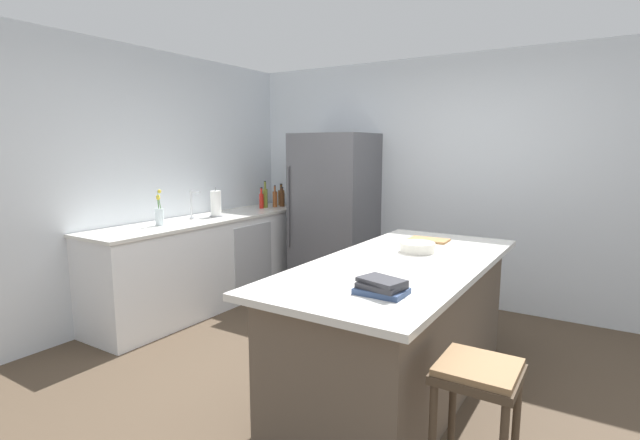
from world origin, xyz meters
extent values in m
plane|color=#4C3D2D|center=(0.00, 0.00, 0.00)|extent=(7.20, 7.20, 0.00)
cube|color=silver|center=(0.00, 2.25, 1.30)|extent=(6.00, 0.10, 2.60)
cube|color=silver|center=(-2.45, 0.00, 1.30)|extent=(0.10, 6.00, 2.60)
cube|color=white|center=(-2.09, 0.76, 0.45)|extent=(0.61, 2.69, 0.90)
cube|color=silver|center=(-2.09, 0.76, 0.92)|extent=(0.64, 2.72, 0.03)
cube|color=#B2B5BA|center=(-1.78, 1.09, 0.45)|extent=(0.01, 0.60, 0.76)
cube|color=brown|center=(0.32, 0.13, 0.43)|extent=(0.86, 2.10, 0.87)
cube|color=silver|center=(0.32, 0.13, 0.89)|extent=(1.02, 2.30, 0.04)
cube|color=#56565B|center=(-1.21, 1.85, 0.91)|extent=(0.84, 0.70, 1.81)
cylinder|color=#4C4C51|center=(-1.60, 1.48, 1.00)|extent=(0.02, 0.02, 0.91)
cylinder|color=#473828|center=(0.88, -0.52, 0.31)|extent=(0.04, 0.04, 0.63)
cylinder|color=#473828|center=(1.18, -0.52, 0.31)|extent=(0.04, 0.04, 0.63)
cube|color=#473828|center=(1.03, -0.67, 0.65)|extent=(0.36, 0.36, 0.04)
cube|color=olive|center=(1.03, -0.67, 0.68)|extent=(0.34, 0.34, 0.03)
cylinder|color=silver|center=(-2.15, 0.58, 0.94)|extent=(0.05, 0.05, 0.02)
cylinder|color=silver|center=(-2.15, 0.58, 1.09)|extent=(0.02, 0.02, 0.28)
cylinder|color=silver|center=(-2.09, 0.58, 1.21)|extent=(0.14, 0.02, 0.02)
cylinder|color=silver|center=(-2.10, 0.14, 1.01)|extent=(0.08, 0.08, 0.16)
cylinder|color=#4C7F3D|center=(-2.11, 0.14, 1.10)|extent=(0.01, 0.03, 0.21)
sphere|color=yellow|center=(-2.11, 0.14, 1.20)|extent=(0.04, 0.04, 0.04)
cylinder|color=#4C7F3D|center=(-2.10, 0.13, 1.10)|extent=(0.01, 0.01, 0.20)
sphere|color=yellow|center=(-2.10, 0.13, 1.19)|extent=(0.04, 0.04, 0.04)
cylinder|color=#4C7F3D|center=(-2.08, 0.14, 1.13)|extent=(0.01, 0.05, 0.26)
sphere|color=yellow|center=(-2.08, 0.14, 1.26)|extent=(0.04, 0.04, 0.04)
cylinder|color=gray|center=(-2.07, 0.84, 0.94)|extent=(0.14, 0.14, 0.01)
cylinder|color=white|center=(-2.07, 0.84, 1.08)|extent=(0.11, 0.11, 0.26)
cylinder|color=gray|center=(-2.07, 0.84, 1.23)|extent=(0.02, 0.02, 0.04)
cylinder|color=brown|center=(-2.09, 2.01, 1.03)|extent=(0.08, 0.08, 0.19)
cylinder|color=brown|center=(-2.09, 2.01, 1.16)|extent=(0.03, 0.03, 0.07)
cylinder|color=black|center=(-2.09, 2.01, 1.20)|extent=(0.03, 0.03, 0.01)
cylinder|color=#5B3319|center=(-2.00, 1.91, 1.02)|extent=(0.06, 0.06, 0.17)
cylinder|color=#5B3319|center=(-2.00, 1.91, 1.13)|extent=(0.03, 0.03, 0.06)
cylinder|color=black|center=(-2.00, 1.91, 1.17)|extent=(0.03, 0.03, 0.01)
cylinder|color=#994C23|center=(-2.04, 1.82, 1.03)|extent=(0.06, 0.06, 0.19)
cylinder|color=#994C23|center=(-2.04, 1.82, 1.16)|extent=(0.02, 0.02, 0.06)
cylinder|color=black|center=(-2.04, 1.82, 1.20)|extent=(0.02, 0.02, 0.01)
cylinder|color=olive|center=(-2.11, 1.71, 1.05)|extent=(0.06, 0.06, 0.23)
cylinder|color=olive|center=(-2.11, 1.71, 1.20)|extent=(0.02, 0.02, 0.09)
cylinder|color=black|center=(-2.11, 1.71, 1.25)|extent=(0.03, 0.03, 0.01)
cylinder|color=red|center=(-2.10, 1.63, 1.02)|extent=(0.05, 0.05, 0.18)
cylinder|color=red|center=(-2.10, 1.63, 1.14)|extent=(0.03, 0.03, 0.07)
cylinder|color=black|center=(-2.10, 1.63, 1.18)|extent=(0.03, 0.03, 0.01)
cube|color=#334770|center=(0.51, -0.58, 0.92)|extent=(0.25, 0.19, 0.03)
cube|color=#2D2D33|center=(0.51, -0.58, 0.95)|extent=(0.24, 0.20, 0.03)
cube|color=#2D2D33|center=(0.51, -0.58, 0.98)|extent=(0.26, 0.21, 0.02)
cylinder|color=silver|center=(0.31, 0.46, 0.94)|extent=(0.25, 0.25, 0.07)
cube|color=#9E7042|center=(0.24, 0.89, 0.92)|extent=(0.31, 0.20, 0.02)
camera|label=1|loc=(1.49, -2.72, 1.65)|focal=26.38mm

